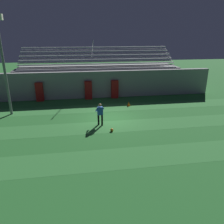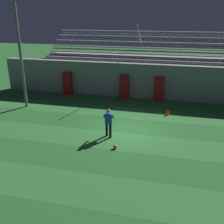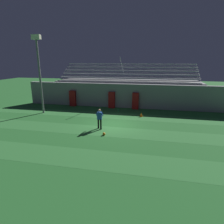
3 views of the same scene
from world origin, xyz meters
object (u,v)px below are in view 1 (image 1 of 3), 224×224
object	(u,v)px
traffic_cone	(129,104)
soccer_ball	(112,130)
padding_pillar_far_left	(40,92)
padding_pillar_gate_right	(115,89)
water_bottle	(100,101)
floodlight_pole	(2,54)
goalkeeper	(100,113)
padding_pillar_gate_left	(88,90)

from	to	relation	value
traffic_cone	soccer_ball	bearing A→B (deg)	-114.23
padding_pillar_far_left	traffic_cone	size ratio (longest dim) A/B	4.47
padding_pillar_gate_right	soccer_ball	size ratio (longest dim) A/B	8.54
padding_pillar_gate_right	padding_pillar_far_left	xyz separation A→B (m)	(-7.65, 0.00, 0.00)
soccer_ball	water_bottle	size ratio (longest dim) A/B	0.92
padding_pillar_far_left	floodlight_pole	bearing A→B (deg)	-116.93
floodlight_pole	goalkeeper	distance (m)	8.97
padding_pillar_far_left	traffic_cone	world-z (taller)	padding_pillar_far_left
floodlight_pole	traffic_cone	world-z (taller)	floodlight_pole
water_bottle	padding_pillar_gate_right	bearing A→B (deg)	41.43
padding_pillar_gate_left	water_bottle	xyz separation A→B (m)	(1.07, -1.51, -0.82)
padding_pillar_gate_right	traffic_cone	bearing A→B (deg)	-74.20
padding_pillar_gate_left	padding_pillar_far_left	world-z (taller)	same
water_bottle	padding_pillar_gate_left	bearing A→B (deg)	125.23
padding_pillar_gate_left	soccer_ball	bearing A→B (deg)	-82.15
padding_pillar_far_left	water_bottle	size ratio (longest dim) A/B	7.83
padding_pillar_gate_right	goalkeeper	size ratio (longest dim) A/B	1.13
padding_pillar_gate_right	padding_pillar_gate_left	bearing A→B (deg)	180.00
soccer_ball	traffic_cone	bearing A→B (deg)	65.77
padding_pillar_gate_left	floodlight_pole	distance (m)	8.62
goalkeeper	traffic_cone	bearing A→B (deg)	53.15
floodlight_pole	soccer_ball	xyz separation A→B (m)	(7.88, -4.80, -4.85)
padding_pillar_far_left	padding_pillar_gate_right	bearing A→B (deg)	0.00
soccer_ball	traffic_cone	xyz separation A→B (m)	(2.45, 5.45, 0.10)
goalkeeper	floodlight_pole	bearing A→B (deg)	153.89
padding_pillar_far_left	water_bottle	world-z (taller)	padding_pillar_far_left
soccer_ball	traffic_cone	size ratio (longest dim) A/B	0.52
padding_pillar_gate_right	padding_pillar_far_left	world-z (taller)	same
padding_pillar_gate_left	soccer_ball	distance (m)	8.54
floodlight_pole	padding_pillar_gate_left	bearing A→B (deg)	28.30
padding_pillar_gate_left	goalkeeper	distance (m)	7.16
water_bottle	soccer_ball	bearing A→B (deg)	-89.20
padding_pillar_gate_left	padding_pillar_gate_right	size ratio (longest dim) A/B	1.00
soccer_ball	water_bottle	bearing A→B (deg)	90.80
padding_pillar_far_left	soccer_ball	world-z (taller)	padding_pillar_far_left
floodlight_pole	padding_pillar_far_left	bearing A→B (deg)	63.07
padding_pillar_far_left	traffic_cone	bearing A→B (deg)	-19.27
traffic_cone	padding_pillar_gate_left	bearing A→B (deg)	140.60
padding_pillar_gate_left	goalkeeper	world-z (taller)	padding_pillar_gate_left
floodlight_pole	water_bottle	bearing A→B (deg)	15.17
padding_pillar_far_left	soccer_ball	xyz separation A→B (m)	(6.04, -8.42, -0.83)
padding_pillar_gate_left	padding_pillar_far_left	xyz separation A→B (m)	(-4.88, 0.00, 0.00)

